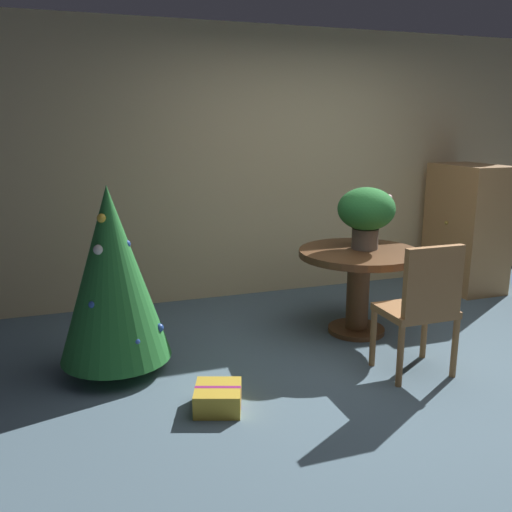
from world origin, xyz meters
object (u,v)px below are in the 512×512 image
(wooden_chair_near, at_px, (423,303))
(gift_box_gold, at_px, (218,398))
(round_dining_table, at_px, (359,271))
(wooden_cabinet, at_px, (467,227))
(flower_vase, at_px, (366,212))
(holiday_tree, at_px, (112,274))

(wooden_chair_near, relative_size, gift_box_gold, 2.56)
(round_dining_table, xyz_separation_m, wooden_cabinet, (1.70, 0.78, 0.12))
(wooden_chair_near, bearing_deg, gift_box_gold, 179.48)
(flower_vase, bearing_deg, round_dining_table, -149.05)
(round_dining_table, relative_size, flower_vase, 1.96)
(gift_box_gold, bearing_deg, wooden_cabinet, 27.44)
(wooden_chair_near, bearing_deg, flower_vase, 85.76)
(round_dining_table, xyz_separation_m, wooden_chair_near, (0.00, -0.86, 0.00))
(flower_vase, bearing_deg, wooden_chair_near, -94.24)
(wooden_chair_near, relative_size, holiday_tree, 0.71)
(wooden_cabinet, bearing_deg, holiday_tree, -166.58)
(gift_box_gold, relative_size, wooden_cabinet, 0.28)
(wooden_chair_near, xyz_separation_m, gift_box_gold, (-1.43, 0.01, -0.46))
(wooden_chair_near, relative_size, wooden_cabinet, 0.72)
(wooden_chair_near, bearing_deg, wooden_cabinet, 43.91)
(flower_vase, xyz_separation_m, wooden_cabinet, (1.63, 0.74, -0.36))
(round_dining_table, bearing_deg, wooden_chair_near, -90.00)
(holiday_tree, bearing_deg, round_dining_table, 2.82)
(gift_box_gold, xyz_separation_m, wooden_cabinet, (3.13, 1.62, 0.58))
(round_dining_table, height_order, wooden_chair_near, wooden_chair_near)
(flower_vase, relative_size, wooden_cabinet, 0.39)
(holiday_tree, distance_m, gift_box_gold, 1.12)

